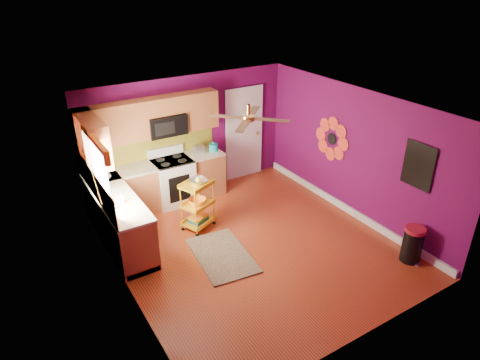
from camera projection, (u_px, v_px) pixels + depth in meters
ground at (253, 245)px, 7.56m from camera, size 5.00×5.00×0.00m
room_envelope at (256, 160)px, 6.84m from camera, size 4.54×5.04×2.52m
lower_cabinets at (142, 200)px, 8.11m from camera, size 2.81×2.31×0.94m
electric_range at (173, 181)px, 8.73m from camera, size 0.76×0.66×1.13m
upper_cabinetry at (133, 126)px, 7.82m from camera, size 2.80×2.30×1.26m
left_window at (96, 161)px, 6.54m from camera, size 0.08×1.35×1.08m
panel_door at (244, 134)px, 9.61m from camera, size 0.95×0.11×2.15m
right_wall_art at (368, 150)px, 7.70m from camera, size 0.04×2.74×1.04m
ceiling_fan at (248, 118)px, 6.68m from camera, size 1.01×1.01×0.26m
shag_rug at (222, 255)px, 7.27m from camera, size 1.01×1.49×0.02m
rolling_cart at (198, 203)px, 7.84m from camera, size 0.68×0.60×1.02m
trash_can at (412, 244)px, 7.03m from camera, size 0.42×0.42×0.63m
teal_kettle at (213, 147)px, 8.92m from camera, size 0.18×0.18×0.21m
toaster at (198, 149)px, 8.81m from camera, size 0.22×0.15×0.18m
soap_bottle_a at (121, 198)px, 6.97m from camera, size 0.08×0.08×0.17m
soap_bottle_b at (107, 184)px, 7.42m from camera, size 0.13×0.13×0.17m
counter_dish at (103, 177)px, 7.76m from camera, size 0.29×0.29×0.07m
counter_cup at (115, 205)px, 6.84m from camera, size 0.12×0.12×0.10m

